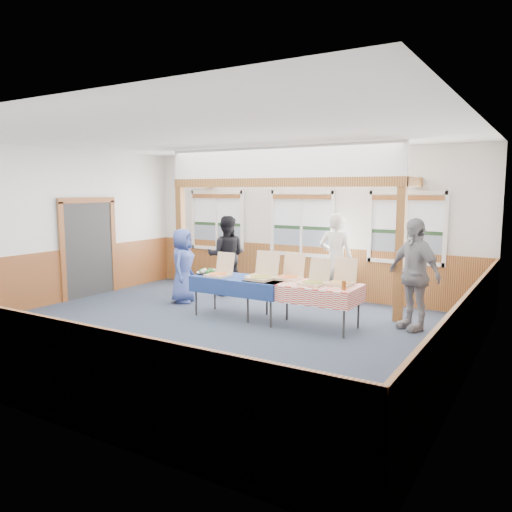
{
  "coord_description": "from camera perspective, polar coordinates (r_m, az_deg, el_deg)",
  "views": [
    {
      "loc": [
        4.84,
        -6.53,
        2.35
      ],
      "look_at": [
        0.3,
        1.0,
        1.18
      ],
      "focal_mm": 35.0,
      "sensor_mm": 36.0,
      "label": 1
    }
  ],
  "objects": [
    {
      "name": "floor",
      "position": [
        8.46,
        -5.29,
        -8.55
      ],
      "size": [
        8.0,
        8.0,
        0.0
      ],
      "primitive_type": "plane",
      "color": "#262E3E",
      "rests_on": "ground"
    },
    {
      "name": "ceiling",
      "position": [
        8.17,
        -5.57,
        13.54
      ],
      "size": [
        8.0,
        8.0,
        0.0
      ],
      "primitive_type": "plane",
      "rotation": [
        3.14,
        0.0,
        0.0
      ],
      "color": "white",
      "rests_on": "wall_back"
    },
    {
      "name": "wall_back",
      "position": [
        11.16,
        5.35,
        3.72
      ],
      "size": [
        8.0,
        0.0,
        8.0
      ],
      "primitive_type": "plane",
      "rotation": [
        1.57,
        0.0,
        0.0
      ],
      "color": "silver",
      "rests_on": "floor"
    },
    {
      "name": "wall_front",
      "position": [
        5.76,
        -26.61,
        -0.68
      ],
      "size": [
        8.0,
        0.0,
        8.0
      ],
      "primitive_type": "plane",
      "rotation": [
        -1.57,
        0.0,
        0.0
      ],
      "color": "silver",
      "rests_on": "floor"
    },
    {
      "name": "wall_left",
      "position": [
        11.02,
        -22.42,
        3.13
      ],
      "size": [
        0.0,
        8.0,
        8.0
      ],
      "primitive_type": "plane",
      "rotation": [
        1.57,
        0.0,
        1.57
      ],
      "color": "silver",
      "rests_on": "floor"
    },
    {
      "name": "wall_right",
      "position": [
        6.63,
        23.6,
        0.47
      ],
      "size": [
        0.0,
        8.0,
        8.0
      ],
      "primitive_type": "plane",
      "rotation": [
        1.57,
        0.0,
        -1.57
      ],
      "color": "silver",
      "rests_on": "floor"
    },
    {
      "name": "wainscot_back",
      "position": [
        11.26,
        5.23,
        -1.63
      ],
      "size": [
        7.98,
        0.05,
        1.1
      ],
      "primitive_type": "cube",
      "color": "brown",
      "rests_on": "floor"
    },
    {
      "name": "wainscot_front",
      "position": [
        6.0,
        -25.81,
        -10.62
      ],
      "size": [
        7.98,
        0.05,
        1.1
      ],
      "primitive_type": "cube",
      "color": "brown",
      "rests_on": "floor"
    },
    {
      "name": "wainscot_left",
      "position": [
        11.12,
        -22.07,
        -2.28
      ],
      "size": [
        0.05,
        6.98,
        1.1
      ],
      "primitive_type": "cube",
      "color": "brown",
      "rests_on": "floor"
    },
    {
      "name": "wainscot_right",
      "position": [
        6.83,
        22.92,
        -8.29
      ],
      "size": [
        0.05,
        6.98,
        1.1
      ],
      "primitive_type": "cube",
      "color": "brown",
      "rests_on": "floor"
    },
    {
      "name": "cased_opening",
      "position": [
        11.59,
        -18.6,
        0.76
      ],
      "size": [
        0.06,
        1.3,
        2.1
      ],
      "primitive_type": "cube",
      "color": "#2D2D2D",
      "rests_on": "wall_left"
    },
    {
      "name": "window_left",
      "position": [
        12.3,
        -4.46,
        4.45
      ],
      "size": [
        1.56,
        0.1,
        1.46
      ],
      "color": "white",
      "rests_on": "wall_back"
    },
    {
      "name": "window_mid",
      "position": [
        11.12,
        5.26,
        4.11
      ],
      "size": [
        1.56,
        0.1,
        1.46
      ],
      "color": "white",
      "rests_on": "wall_back"
    },
    {
      "name": "window_right",
      "position": [
        10.33,
        16.83,
        3.55
      ],
      "size": [
        1.56,
        0.1,
        1.46
      ],
      "color": "white",
      "rests_on": "wall_back"
    },
    {
      "name": "post_left",
      "position": [
        11.54,
        -8.59,
        1.8
      ],
      "size": [
        0.15,
        0.15,
        2.4
      ],
      "primitive_type": "cube",
      "color": "#5B3614",
      "rests_on": "floor"
    },
    {
      "name": "post_right",
      "position": [
        9.21,
        16.13,
        0.13
      ],
      "size": [
        0.15,
        0.15,
        2.4
      ],
      "primitive_type": "cube",
      "color": "#5B3614",
      "rests_on": "floor"
    },
    {
      "name": "cross_beam",
      "position": [
        10.07,
        2.4,
        8.39
      ],
      "size": [
        5.15,
        0.18,
        0.18
      ],
      "primitive_type": "cube",
      "color": "#5B3614",
      "rests_on": "post_left"
    },
    {
      "name": "table_left",
      "position": [
        9.15,
        -1.77,
        -2.8
      ],
      "size": [
        1.88,
        1.02,
        0.76
      ],
      "rotation": [
        0.0,
        0.0,
        -0.13
      ],
      "color": "#2D2D2D",
      "rests_on": "floor"
    },
    {
      "name": "table_right",
      "position": [
        8.65,
        5.32,
        -3.4
      ],
      "size": [
        2.16,
        1.66,
        0.76
      ],
      "rotation": [
        0.0,
        0.0,
        -0.41
      ],
      "color": "#2D2D2D",
      "rests_on": "floor"
    },
    {
      "name": "pizza_box_a",
      "position": [
        9.26,
        -4.21,
        -1.91
      ],
      "size": [
        0.4,
        0.48,
        0.42
      ],
      "rotation": [
        0.0,
        0.0,
        -0.02
      ],
      "color": "beige",
      "rests_on": "table_left"
    },
    {
      "name": "pizza_box_b",
      "position": [
        9.08,
        0.63,
        -2.05
      ],
      "size": [
        0.46,
        0.55,
        0.46
      ],
      "rotation": [
        0.0,
        0.0,
        0.07
      ],
      "color": "beige",
      "rests_on": "table_left"
    },
    {
      "name": "pizza_box_c",
      "position": [
        8.89,
        0.72,
        -2.27
      ],
      "size": [
        0.47,
        0.55,
        0.47
      ],
      "rotation": [
        0.0,
        0.0,
        -0.07
      ],
      "color": "beige",
      "rests_on": "table_right"
    },
    {
      "name": "pizza_box_d",
      "position": [
        8.95,
        3.84,
        -2.23
      ],
      "size": [
        0.43,
        0.51,
        0.45
      ],
      "rotation": [
        0.0,
        0.0,
        0.04
      ],
      "color": "beige",
      "rests_on": "table_right"
    },
    {
      "name": "pizza_box_e",
      "position": [
        8.45,
        6.65,
        -2.85
      ],
      "size": [
        0.44,
        0.52,
        0.43
      ],
      "rotation": [
        0.0,
        0.0,
        -0.1
      ],
      "color": "beige",
      "rests_on": "table_right"
    },
    {
      "name": "pizza_box_f",
      "position": [
        8.5,
        9.7,
        -2.84
      ],
      "size": [
        0.41,
        0.5,
        0.44
      ],
      "rotation": [
        0.0,
        0.0,
        0.0
      ],
      "color": "beige",
      "rests_on": "table_right"
    },
    {
      "name": "veggie_tray",
      "position": [
        9.55,
        -5.55,
        -1.83
      ],
      "size": [
        0.43,
        0.43,
        0.1
      ],
      "color": "black",
      "rests_on": "table_left"
    },
    {
      "name": "drink_glass",
      "position": [
        8.07,
        10.0,
        -3.35
      ],
      "size": [
        0.07,
        0.07,
        0.15
      ],
      "primitive_type": "cylinder",
      "color": "#904D18",
      "rests_on": "table_right"
    },
    {
      "name": "woman_white",
      "position": [
        10.33,
        9.11,
        -0.33
      ],
      "size": [
        0.74,
        0.54,
        1.89
      ],
      "primitive_type": "imported",
      "rotation": [
        0.0,
        0.0,
        3.28
      ],
      "color": "silver",
      "rests_on": "floor"
    },
    {
      "name": "woman_black",
      "position": [
        11.13,
        -3.42,
        0.04
      ],
      "size": [
        1.08,
        1.01,
        1.78
      ],
      "primitive_type": "imported",
      "rotation": [
        0.0,
        0.0,
        3.66
      ],
      "color": "black",
      "rests_on": "floor"
    },
    {
      "name": "man_blue",
      "position": [
        10.51,
        -8.38,
        -1.1
      ],
      "size": [
        0.72,
        0.88,
        1.55
      ],
      "primitive_type": "imported",
      "rotation": [
        0.0,
        0.0,
        1.92
      ],
      "color": "#38488C",
      "rests_on": "floor"
    },
    {
      "name": "person_grey",
      "position": [
        8.76,
        17.58,
        -1.98
      ],
      "size": [
        1.18,
        0.98,
        1.89
      ],
      "primitive_type": "imported",
      "rotation": [
        0.0,
        0.0,
        -0.57
      ],
      "color": "gray",
      "rests_on": "floor"
    }
  ]
}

